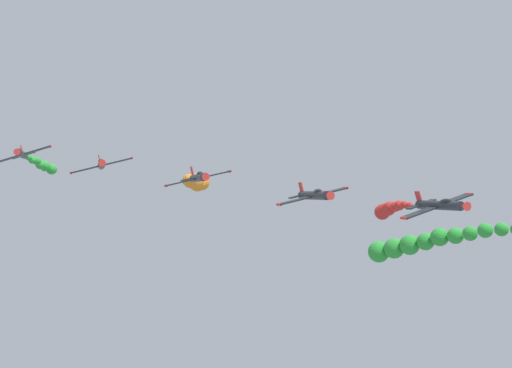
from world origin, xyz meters
TOP-DOWN VIEW (x-y plane):
  - smoke_trail_lead at (-25.78, -1.75)m, footprint 11.73×30.02m
  - airplane_left_inner at (-18.69, 14.49)m, footprint 9.22×10.35m
  - smoke_trail_left_inner at (-20.31, -1.69)m, footprint 4.06×14.12m
  - airplane_right_inner at (-5.89, 6.34)m, footprint 9.39×10.35m
  - airplane_left_outer at (6.99, -4.70)m, footprint 9.40×10.35m
  - smoke_trail_left_outer at (3.46, -28.99)m, footprint 7.76×24.99m
  - airplane_right_outer at (19.89, -15.70)m, footprint 9.34×10.35m
  - airplane_trailing at (32.30, -25.27)m, footprint 9.17×10.35m
  - smoke_trail_trailing at (30.20, -42.33)m, footprint 4.69×14.74m

SIDE VIEW (x-z plane):
  - smoke_trail_lead at x=-25.78m, z-range 48.91..56.20m
  - smoke_trail_left_inner at x=-20.31m, z-range 56.02..59.09m
  - airplane_left_inner at x=-18.69m, z-range 56.84..60.26m
  - airplane_right_inner at x=-5.89m, z-range 58.16..61.25m
  - smoke_trail_left_outer at x=3.46m, z-range 60.27..63.67m
  - airplane_left_outer at x=6.99m, z-range 60.58..63.66m
  - airplane_right_outer at x=19.89m, z-range 62.64..65.84m
  - smoke_trail_trailing at x=30.20m, z-range 63.56..66.75m
  - airplane_trailing at x=32.30m, z-range 64.49..67.97m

